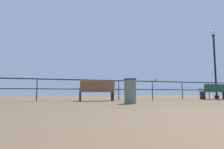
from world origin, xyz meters
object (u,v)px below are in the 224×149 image
object	(u,v)px
bench_near_right	(215,91)
lamppost_center	(215,58)
trash_bin	(130,91)
seagull_on_rail	(155,79)
bench_near_left	(97,90)

from	to	relation	value
bench_near_right	lamppost_center	distance (m)	2.57
lamppost_center	trash_bin	size ratio (longest dim) A/B	5.42
seagull_on_rail	trash_bin	xyz separation A→B (m)	(-2.90, -3.14, -0.69)
seagull_on_rail	trash_bin	distance (m)	4.33
bench_near_left	lamppost_center	world-z (taller)	lamppost_center
seagull_on_rail	trash_bin	world-z (taller)	seagull_on_rail
bench_near_right	seagull_on_rail	bearing A→B (deg)	169.57
bench_near_left	trash_bin	size ratio (longest dim) A/B	1.90
trash_bin	bench_near_left	bearing A→B (deg)	102.29
seagull_on_rail	trash_bin	size ratio (longest dim) A/B	0.54
lamppost_center	trash_bin	distance (m)	8.55
bench_near_left	seagull_on_rail	size ratio (longest dim) A/B	3.52
lamppost_center	trash_bin	world-z (taller)	lamppost_center
bench_near_left	trash_bin	distance (m)	2.56
bench_near_left	seagull_on_rail	world-z (taller)	seagull_on_rail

